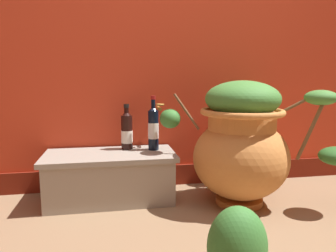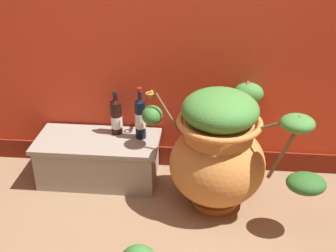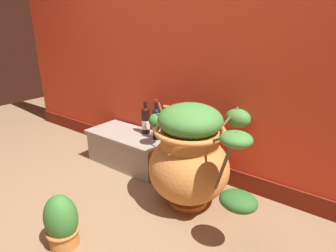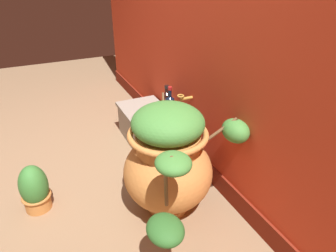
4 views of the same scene
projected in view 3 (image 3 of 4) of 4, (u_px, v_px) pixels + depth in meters
ground_plane at (80, 231)px, 1.82m from camera, size 7.00×7.00×0.00m
back_wall at (187, 19)px, 2.28m from camera, size 4.40×0.33×2.60m
terracotta_urn at (191, 156)px, 1.98m from camera, size 1.06×0.76×0.76m
stone_ledge at (130, 147)px, 2.65m from camera, size 0.81×0.40×0.30m
wine_bottle_left at (146, 120)px, 2.57m from camera, size 0.08×0.08×0.30m
wine_bottle_middle at (156, 123)px, 2.43m from camera, size 0.07×0.07×0.35m
potted_shrub at (62, 223)px, 1.65m from camera, size 0.21×0.19×0.34m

